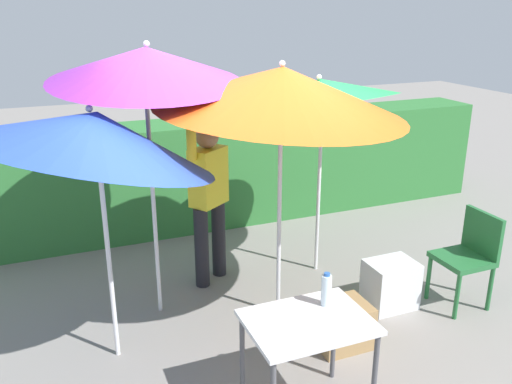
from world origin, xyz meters
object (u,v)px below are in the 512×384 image
object	(u,v)px
umbrella_navy	(94,134)
chair_plastic	(469,253)
umbrella_yellow	(321,93)
bottle_water	(326,290)
person_vendor	(209,193)
umbrella_rainbow	(146,65)
crate_cardboard	(342,325)
folding_table	(308,332)
cooler_box	(390,284)
umbrella_orange	(282,90)

from	to	relation	value
umbrella_navy	chair_plastic	xyz separation A→B (m)	(3.13, -0.45, -1.29)
umbrella_yellow	bottle_water	bearing A→B (deg)	-116.29
person_vendor	umbrella_yellow	bearing A→B (deg)	-10.73
umbrella_rainbow	crate_cardboard	distance (m)	2.61
umbrella_rainbow	umbrella_navy	size ratio (longest dim) A/B	1.09
person_vendor	chair_plastic	xyz separation A→B (m)	(2.05, -1.32, -0.42)
folding_table	umbrella_yellow	bearing A→B (deg)	60.47
umbrella_rainbow	bottle_water	size ratio (longest dim) A/B	10.11
cooler_box	umbrella_navy	bearing A→B (deg)	174.50
folding_table	bottle_water	world-z (taller)	bottle_water
umbrella_navy	folding_table	size ratio (longest dim) A/B	2.79
umbrella_navy	cooler_box	world-z (taller)	umbrella_navy
umbrella_orange	chair_plastic	xyz separation A→B (m)	(1.67, -0.51, -1.51)
umbrella_rainbow	folding_table	world-z (taller)	umbrella_rainbow
cooler_box	bottle_water	xyz separation A→B (m)	(-1.16, -0.82, 0.62)
person_vendor	cooler_box	size ratio (longest dim) A/B	4.23
umbrella_yellow	umbrella_navy	distance (m)	2.26
umbrella_yellow	umbrella_navy	size ratio (longest dim) A/B	0.99
umbrella_orange	chair_plastic	bearing A→B (deg)	-16.82
umbrella_rainbow	chair_plastic	distance (m)	3.28
umbrella_yellow	cooler_box	xyz separation A→B (m)	(0.30, -0.91, -1.64)
umbrella_yellow	crate_cardboard	distance (m)	2.14
chair_plastic	umbrella_yellow	bearing A→B (deg)	131.18
umbrella_rainbow	crate_cardboard	size ratio (longest dim) A/B	5.63
chair_plastic	cooler_box	xyz separation A→B (m)	(-0.68, 0.21, -0.29)
umbrella_orange	bottle_water	xyz separation A→B (m)	(-0.16, -1.11, -1.17)
umbrella_navy	person_vendor	distance (m)	1.64
umbrella_rainbow	person_vendor	world-z (taller)	umbrella_rainbow
umbrella_yellow	folding_table	distance (m)	2.45
bottle_water	person_vendor	bearing A→B (deg)	96.37
bottle_water	crate_cardboard	bearing A→B (deg)	46.87
umbrella_navy	person_vendor	bearing A→B (deg)	38.81
umbrella_orange	cooler_box	world-z (taller)	umbrella_orange
person_vendor	crate_cardboard	xyz separation A→B (m)	(0.65, -1.46, -0.75)
cooler_box	crate_cardboard	bearing A→B (deg)	-153.78
umbrella_rainbow	crate_cardboard	world-z (taller)	umbrella_rainbow
umbrella_orange	umbrella_yellow	size ratio (longest dim) A/B	1.04
chair_plastic	cooler_box	distance (m)	0.77
umbrella_rainbow	chair_plastic	bearing A→B (deg)	-19.59
umbrella_yellow	umbrella_navy	bearing A→B (deg)	-162.75
person_vendor	crate_cardboard	size ratio (longest dim) A/B	4.36
umbrella_yellow	bottle_water	size ratio (longest dim) A/B	9.24
umbrella_yellow	bottle_water	world-z (taller)	umbrella_yellow
umbrella_orange	person_vendor	size ratio (longest dim) A/B	1.22
person_vendor	folding_table	size ratio (longest dim) A/B	2.35
folding_table	cooler_box	bearing A→B (deg)	34.95
folding_table	person_vendor	bearing A→B (deg)	90.58
umbrella_rainbow	cooler_box	distance (m)	2.89
umbrella_orange	folding_table	bearing A→B (deg)	-106.11
umbrella_orange	umbrella_navy	bearing A→B (deg)	-177.87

